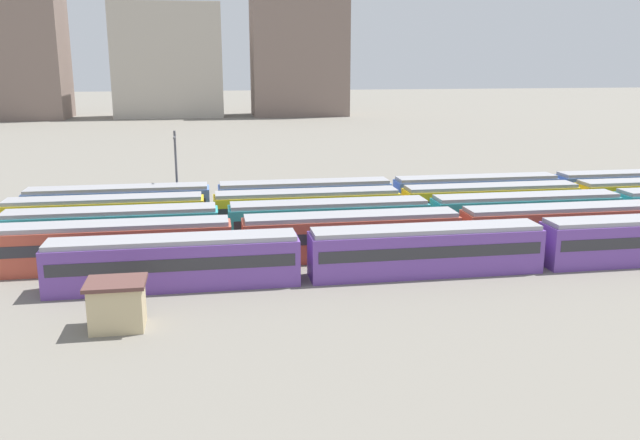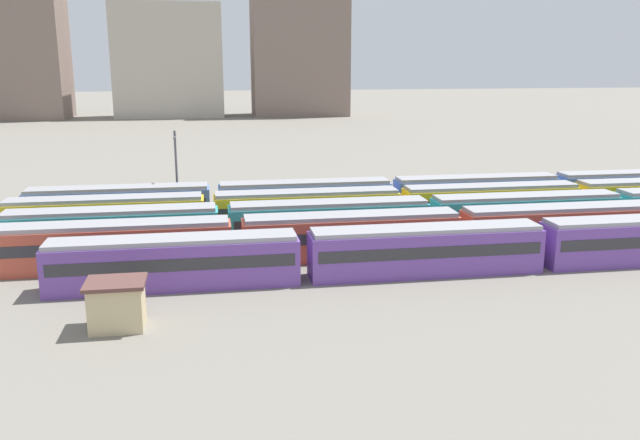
{
  "view_description": "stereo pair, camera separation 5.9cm",
  "coord_description": "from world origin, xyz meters",
  "views": [
    {
      "loc": [
        2.75,
        -47.13,
        16.15
      ],
      "look_at": [
        12.32,
        10.4,
        2.04
      ],
      "focal_mm": 37.47,
      "sensor_mm": 36.0,
      "label": 1
    },
    {
      "loc": [
        2.8,
        -47.14,
        16.15
      ],
      "look_at": [
        12.32,
        10.4,
        2.04
      ],
      "focal_mm": 37.47,
      "sensor_mm": 36.0,
      "label": 2
    }
  ],
  "objects": [
    {
      "name": "ground_plane",
      "position": [
        0.0,
        10.4,
        0.0
      ],
      "size": [
        600.0,
        600.0,
        0.0
      ],
      "primitive_type": "plane",
      "color": "slate"
    },
    {
      "name": "train_track_0",
      "position": [
        28.28,
        0.0,
        1.9
      ],
      "size": [
        74.7,
        3.06,
        3.75
      ],
      "color": "#6B429E",
      "rests_on": "ground_plane"
    },
    {
      "name": "train_track_1",
      "position": [
        14.1,
        5.2,
        1.9
      ],
      "size": [
        55.8,
        3.06,
        3.75
      ],
      "color": "#BC4C38",
      "rests_on": "ground_plane"
    },
    {
      "name": "train_track_2",
      "position": [
        32.06,
        10.4,
        1.9
      ],
      "size": [
        93.6,
        3.06,
        3.75
      ],
      "color": "teal",
      "rests_on": "ground_plane"
    },
    {
      "name": "train_track_3",
      "position": [
        40.26,
        15.6,
        1.9
      ],
      "size": [
        112.5,
        3.06,
        3.75
      ],
      "color": "yellow",
      "rests_on": "ground_plane"
    },
    {
      "name": "train_track_4",
      "position": [
        40.81,
        20.8,
        1.9
      ],
      "size": [
        112.5,
        3.06,
        3.75
      ],
      "color": "#4C70BC",
      "rests_on": "ground_plane"
    },
    {
      "name": "catenary_pole_1",
      "position": [
        -0.78,
        23.67,
        4.99
      ],
      "size": [
        0.24,
        3.2,
        8.92
      ],
      "color": "#4C4C51",
      "rests_on": "ground_plane"
    },
    {
      "name": "signal_hut",
      "position": [
        -3.2,
        -7.16,
        1.55
      ],
      "size": [
        3.6,
        3.0,
        3.04
      ],
      "color": "#C6B284",
      "rests_on": "ground_plane"
    },
    {
      "name": "distant_building_0",
      "position": [
        -47.69,
        149.9,
        24.4
      ],
      "size": [
        24.63,
        18.03,
        48.79
      ],
      "primitive_type": "cube",
      "color": "#7A665B",
      "rests_on": "ground_plane"
    },
    {
      "name": "distant_building_1",
      "position": [
        -7.84,
        149.9,
        15.64
      ],
      "size": [
        29.96,
        13.7,
        31.27
      ],
      "primitive_type": "cube",
      "color": "#B2A899",
      "rests_on": "ground_plane"
    },
    {
      "name": "distant_building_2",
      "position": [
        29.26,
        149.9,
        19.41
      ],
      "size": [
        27.07,
        17.13,
        38.82
      ],
      "primitive_type": "cube",
      "color": "#7A665B",
      "rests_on": "ground_plane"
    }
  ]
}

